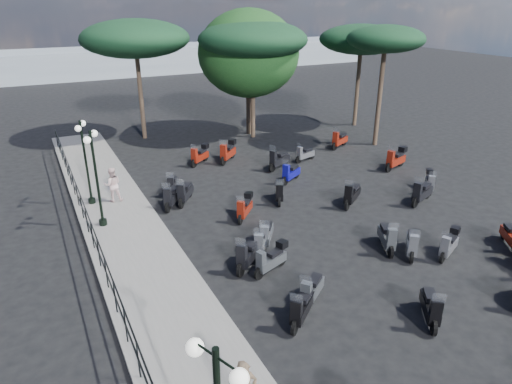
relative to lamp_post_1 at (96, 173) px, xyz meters
name	(u,v)px	position (x,y,z in m)	size (l,w,h in m)	color
ground	(308,230)	(7.18, -3.86, -2.36)	(120.00, 120.00, 0.00)	black
sidewalk	(126,232)	(0.68, -0.86, -2.28)	(3.00, 30.00, 0.15)	slate
railing	(89,222)	(-0.62, -1.06, -1.46)	(0.04, 26.04, 1.10)	black
lamp_post_1	(96,173)	(0.00, 0.00, 0.00)	(0.63, 1.06, 3.87)	black
lamp_post_2	(85,157)	(-0.07, 2.40, -0.09)	(0.54, 1.05, 3.71)	black
pedestrian_far	(113,185)	(0.86, 2.18, -1.43)	(0.76, 0.59, 1.56)	beige
scooter_1	(301,308)	(3.96, -8.45, -1.89)	(1.35, 1.16, 1.34)	black
scooter_2	(248,255)	(3.89, -5.21, -1.86)	(1.45, 1.24, 1.44)	black
scooter_3	(266,234)	(5.13, -4.17, -1.90)	(1.08, 1.41, 1.33)	black
scooter_4	(172,197)	(3.05, 0.70, -1.88)	(1.12, 1.46, 1.38)	black
scooter_5	(172,185)	(3.52, 2.13, -1.91)	(0.83, 1.51, 1.28)	black
scooter_6	(431,308)	(7.22, -10.06, -1.89)	(1.07, 1.43, 1.34)	black
scooter_7	(311,291)	(4.67, -7.87, -1.90)	(1.39, 1.10, 1.32)	black
scooter_8	(271,260)	(4.44, -5.80, -1.88)	(1.51, 0.77, 1.25)	black
scooter_9	(279,192)	(7.52, -0.93, -1.90)	(0.93, 1.48, 1.30)	black
scooter_10	(245,208)	(5.41, -1.74, -1.89)	(1.18, 1.25, 1.25)	black
scooter_11	(200,155)	(6.13, 5.49, -1.86)	(1.41, 1.14, 1.32)	black
scooter_13	(449,245)	(10.52, -7.75, -1.89)	(1.44, 0.84, 1.23)	black
scooter_14	(387,238)	(8.90, -6.40, -1.88)	(0.97, 1.59, 1.39)	black
scooter_15	(352,195)	(10.19, -2.69, -1.86)	(1.52, 1.14, 1.42)	black
scooter_16	(291,173)	(9.21, 0.91, -1.90)	(1.48, 0.98, 1.33)	black
scooter_17	(228,152)	(7.69, 5.18, -1.81)	(1.45, 1.39, 1.46)	black
scooter_20	(412,244)	(9.41, -7.11, -1.90)	(1.19, 1.29, 1.32)	black
scooter_21	(422,193)	(13.07, -3.95, -1.85)	(1.74, 0.89, 1.45)	black
scooter_22	(279,160)	(9.64, 2.85, -1.85)	(1.70, 0.97, 1.46)	black
scooter_23	(305,154)	(11.54, 3.25, -1.94)	(1.47, 0.61, 1.19)	black
scooter_26	(511,236)	(13.09, -8.31, -1.92)	(1.00, 1.37, 1.27)	black
scooter_27	(430,182)	(14.50, -3.06, -1.91)	(1.10, 1.22, 1.20)	black
scooter_28	(396,159)	(15.20, -0.01, -1.80)	(1.78, 0.86, 1.47)	black
scooter_29	(339,140)	(14.77, 4.42, -1.86)	(1.65, 0.96, 1.42)	black
scooter_31	(185,193)	(3.71, 0.87, -1.88)	(1.12, 1.46, 1.38)	black
scooter_32	(261,243)	(4.67, -4.61, -1.90)	(1.08, 1.41, 1.33)	black
broadleaf_tree	(249,54)	(11.29, 9.85, 2.87)	(6.46, 6.46, 7.98)	#38281E
pine_0	(253,40)	(11.16, 8.99, 3.78)	(6.73, 6.73, 7.33)	#38281E
pine_1	(362,40)	(19.09, 8.41, 3.55)	(5.71, 5.71, 6.92)	#38281E
pine_2	(135,39)	(4.69, 11.97, 3.86)	(6.58, 6.58, 7.39)	#38281E
pine_3	(386,40)	(17.19, 3.96, 3.93)	(4.50, 4.50, 7.12)	#38281E
distant_hills	(103,62)	(7.18, 41.14, -0.86)	(70.00, 8.00, 3.00)	gray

